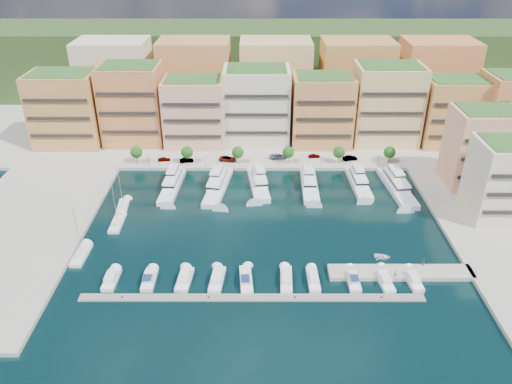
{
  "coord_description": "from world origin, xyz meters",
  "views": [
    {
      "loc": [
        -2.07,
        -110.4,
        69.39
      ],
      "look_at": [
        -2.18,
        5.16,
        6.0
      ],
      "focal_mm": 35.0,
      "sensor_mm": 36.0,
      "label": 1
    }
  ],
  "objects_px": {
    "tree_4": "(339,152)",
    "yacht_1": "(173,184)",
    "lamppost_3": "(321,158)",
    "cruiser_7": "(353,280)",
    "yacht_2": "(218,184)",
    "lamppost_0": "(148,158)",
    "yacht_4": "(309,183)",
    "tree_2": "(238,152)",
    "cruiser_5": "(286,280)",
    "tree_3": "(288,152)",
    "car_1": "(187,160)",
    "car_0": "(164,159)",
    "cruiser_6": "(313,280)",
    "cruiser_3": "(217,280)",
    "sailboat_1": "(117,224)",
    "cruiser_2": "(184,280)",
    "cruiser_0": "(111,280)",
    "cruiser_9": "(413,280)",
    "tree_0": "(136,152)",
    "person_0": "(395,273)",
    "lamppost_1": "(205,158)",
    "tender_2": "(382,256)",
    "tree_5": "(390,152)",
    "yacht_5": "(359,182)",
    "tender_1": "(381,264)",
    "yacht_3": "(258,182)",
    "car_3": "(278,156)",
    "car_5": "(350,158)",
    "lamppost_4": "(378,158)",
    "tree_1": "(187,152)",
    "cruiser_8": "(384,280)",
    "sailboat_2": "(123,207)",
    "lamppost_2": "(263,158)",
    "car_4": "(314,156)",
    "yacht_6": "(397,185)",
    "car_2": "(228,159)",
    "person_1": "(423,262)",
    "cruiser_1": "(149,280)"
  },
  "relations": [
    {
      "from": "tree_3",
      "to": "tender_2",
      "type": "xyz_separation_m",
      "value": [
        19.25,
        -49.36,
        -4.35
      ]
    },
    {
      "from": "cruiser_0",
      "to": "cruiser_9",
      "type": "xyz_separation_m",
      "value": [
        65.6,
        -0.0,
        -0.0
      ]
    },
    {
      "from": "tree_3",
      "to": "car_1",
      "type": "bearing_deg",
      "value": 179.04
    },
    {
      "from": "cruiser_0",
      "to": "car_1",
      "type": "distance_m",
      "value": 59.36
    },
    {
      "from": "cruiser_3",
      "to": "sailboat_1",
      "type": "bearing_deg",
      "value": 140.11
    },
    {
      "from": "lamppost_0",
      "to": "person_0",
      "type": "distance_m",
      "value": 84.64
    },
    {
      "from": "tree_4",
      "to": "cruiser_6",
      "type": "bearing_deg",
      "value": -103.27
    },
    {
      "from": "yacht_3",
      "to": "tender_2",
      "type": "distance_m",
      "value": 45.85
    },
    {
      "from": "tree_1",
      "to": "cruiser_2",
      "type": "relative_size",
      "value": 0.7
    },
    {
      "from": "lamppost_0",
      "to": "cruiser_2",
      "type": "relative_size",
      "value": 0.52
    },
    {
      "from": "tree_4",
      "to": "yacht_1",
      "type": "relative_size",
      "value": 0.26
    },
    {
      "from": "yacht_4",
      "to": "lamppost_1",
      "type": "bearing_deg",
      "value": 159.38
    },
    {
      "from": "cruiser_6",
      "to": "car_0",
      "type": "bearing_deg",
      "value": 125.2
    },
    {
      "from": "car_1",
      "to": "lamppost_3",
      "type": "bearing_deg",
      "value": -106.48
    },
    {
      "from": "yacht_4",
      "to": "sailboat_1",
      "type": "relative_size",
      "value": 1.6
    },
    {
      "from": "yacht_1",
      "to": "car_0",
      "type": "distance_m",
      "value": 16.83
    },
    {
      "from": "yacht_2",
      "to": "cruiser_7",
      "type": "height_order",
      "value": "yacht_2"
    },
    {
      "from": "tree_0",
      "to": "person_0",
      "type": "relative_size",
      "value": 3.58
    },
    {
      "from": "tree_3",
      "to": "car_4",
      "type": "relative_size",
      "value": 1.45
    },
    {
      "from": "yacht_3",
      "to": "cruiser_3",
      "type": "bearing_deg",
      "value": -101.57
    },
    {
      "from": "tree_2",
      "to": "lamppost_3",
      "type": "bearing_deg",
      "value": -5.06
    },
    {
      "from": "lamppost_4",
      "to": "cruiser_9",
      "type": "xyz_separation_m",
      "value": [
        -4.05,
        -55.79,
        -3.28
      ]
    },
    {
      "from": "lamppost_2",
      "to": "sailboat_2",
      "type": "relative_size",
      "value": 0.32
    },
    {
      "from": "lamppost_4",
      "to": "yacht_5",
      "type": "xyz_separation_m",
      "value": [
        -7.86,
        -10.96,
        -2.62
      ]
    },
    {
      "from": "cruiser_2",
      "to": "yacht_2",
      "type": "bearing_deg",
      "value": 84.13
    },
    {
      "from": "lamppost_3",
      "to": "cruiser_7",
      "type": "bearing_deg",
      "value": -89.04
    },
    {
      "from": "tree_2",
      "to": "yacht_1",
      "type": "height_order",
      "value": "tree_2"
    },
    {
      "from": "yacht_1",
      "to": "cruiser_1",
      "type": "relative_size",
      "value": 2.88
    },
    {
      "from": "lamppost_0",
      "to": "yacht_4",
      "type": "xyz_separation_m",
      "value": [
        49.5,
        -11.85,
        -2.73
      ]
    },
    {
      "from": "car_2",
      "to": "person_1",
      "type": "distance_m",
      "value": 72.24
    },
    {
      "from": "lamppost_4",
      "to": "yacht_6",
      "type": "distance_m",
      "value": 13.65
    },
    {
      "from": "tree_2",
      "to": "tender_2",
      "type": "height_order",
      "value": "tree_2"
    },
    {
      "from": "yacht_1",
      "to": "lamppost_3",
      "type": "bearing_deg",
      "value": 15.23
    },
    {
      "from": "lamppost_3",
      "to": "cruiser_6",
      "type": "relative_size",
      "value": 0.51
    },
    {
      "from": "tree_5",
      "to": "cruiser_6",
      "type": "xyz_separation_m",
      "value": [
        -29.7,
        -58.09,
        -4.2
      ]
    },
    {
      "from": "yacht_4",
      "to": "car_4",
      "type": "distance_m",
      "value": 18.64
    },
    {
      "from": "tree_5",
      "to": "yacht_3",
      "type": "relative_size",
      "value": 0.28
    },
    {
      "from": "tree_1",
      "to": "yacht_2",
      "type": "relative_size",
      "value": 0.24
    },
    {
      "from": "tree_5",
      "to": "yacht_5",
      "type": "bearing_deg",
      "value": -131.81
    },
    {
      "from": "tree_0",
      "to": "tree_4",
      "type": "xyz_separation_m",
      "value": [
        64.0,
        0.0,
        0.0
      ]
    },
    {
      "from": "tree_2",
      "to": "lamppost_1",
      "type": "relative_size",
      "value": 1.35
    },
    {
      "from": "cruiser_8",
      "to": "car_4",
      "type": "bearing_deg",
      "value": 98.17
    },
    {
      "from": "cruiser_6",
      "to": "tender_1",
      "type": "height_order",
      "value": "cruiser_6"
    },
    {
      "from": "sailboat_2",
      "to": "yacht_3",
      "type": "bearing_deg",
      "value": 19.52
    },
    {
      "from": "lamppost_4",
      "to": "car_4",
      "type": "relative_size",
      "value": 1.08
    },
    {
      "from": "car_3",
      "to": "car_5",
      "type": "height_order",
      "value": "car_3"
    },
    {
      "from": "lamppost_3",
      "to": "cruiser_8",
      "type": "distance_m",
      "value": 56.42
    },
    {
      "from": "tree_2",
      "to": "cruiser_5",
      "type": "xyz_separation_m",
      "value": [
        12.43,
        -58.1,
        -4.2
      ]
    },
    {
      "from": "cruiser_6",
      "to": "car_1",
      "type": "relative_size",
      "value": 1.86
    },
    {
      "from": "tree_4",
      "to": "yacht_4",
      "type": "xyz_separation_m",
      "value": [
        -10.5,
        -14.15,
        -3.65
      ]
    }
  ]
}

